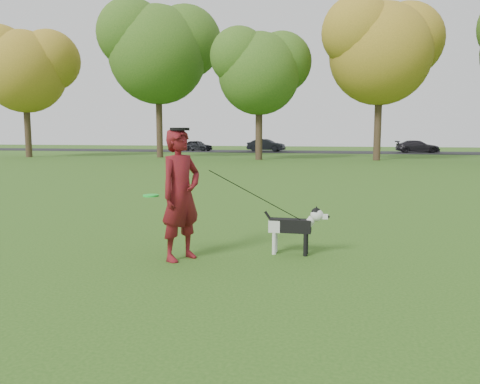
% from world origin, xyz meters
% --- Properties ---
extents(ground, '(120.00, 120.00, 0.00)m').
position_xyz_m(ground, '(0.00, 0.00, 0.00)').
color(ground, '#285116').
rests_on(ground, ground).
extents(road, '(120.00, 7.00, 0.02)m').
position_xyz_m(road, '(0.00, 40.00, 0.01)').
color(road, black).
rests_on(road, ground).
extents(man, '(0.73, 0.83, 1.90)m').
position_xyz_m(man, '(-0.33, -0.42, 0.95)').
color(man, '#5D0D1E').
rests_on(man, ground).
extents(dog, '(0.99, 0.20, 0.75)m').
position_xyz_m(dog, '(1.26, 0.23, 0.46)').
color(dog, black).
rests_on(dog, ground).
extents(car_left, '(3.47, 2.10, 1.10)m').
position_xyz_m(car_left, '(-13.23, 40.00, 0.57)').
color(car_left, black).
rests_on(car_left, road).
extents(car_mid, '(3.90, 1.82, 1.24)m').
position_xyz_m(car_mid, '(-5.94, 40.00, 0.64)').
color(car_mid, black).
rests_on(car_mid, road).
extents(car_right, '(4.05, 1.78, 1.16)m').
position_xyz_m(car_right, '(8.50, 40.00, 0.60)').
color(car_right, black).
rests_on(car_right, road).
extents(man_held_items, '(2.29, 0.81, 1.41)m').
position_xyz_m(man_held_items, '(0.75, -0.13, 0.92)').
color(man_held_items, '#1BDD39').
rests_on(man_held_items, ground).
extents(tree_row, '(51.74, 8.86, 12.01)m').
position_xyz_m(tree_row, '(-1.43, 26.07, 7.41)').
color(tree_row, '#38281C').
rests_on(tree_row, ground).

